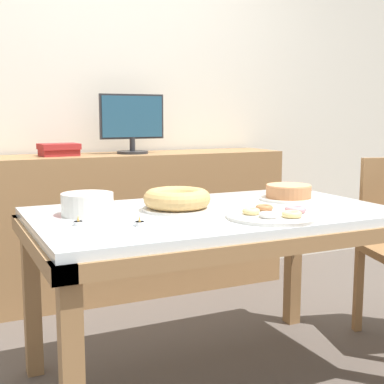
# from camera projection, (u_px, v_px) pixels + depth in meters

# --- Properties ---
(ground_plane) EXTENTS (12.00, 12.00, 0.00)m
(ground_plane) POSITION_uv_depth(u_px,v_px,m) (213.00, 379.00, 2.37)
(ground_plane) COLOR #564C44
(wall_back) EXTENTS (8.00, 0.10, 2.60)m
(wall_back) POSITION_uv_depth(u_px,v_px,m) (105.00, 94.00, 3.62)
(wall_back) COLOR silver
(wall_back) RESTS_ON ground
(dining_table) EXTENTS (1.54, 0.91, 0.76)m
(dining_table) POSITION_uv_depth(u_px,v_px,m) (214.00, 232.00, 2.28)
(dining_table) COLOR silver
(dining_table) RESTS_ON ground
(sideboard) EXTENTS (2.19, 0.44, 0.92)m
(sideboard) POSITION_uv_depth(u_px,v_px,m) (121.00, 224.00, 3.47)
(sideboard) COLOR olive
(sideboard) RESTS_ON ground
(computer_monitor) EXTENTS (0.42, 0.20, 0.38)m
(computer_monitor) POSITION_uv_depth(u_px,v_px,m) (132.00, 124.00, 3.41)
(computer_monitor) COLOR #262628
(computer_monitor) RESTS_ON sideboard
(book_stack) EXTENTS (0.24, 0.19, 0.07)m
(book_stack) POSITION_uv_depth(u_px,v_px,m) (59.00, 149.00, 3.24)
(book_stack) COLOR maroon
(book_stack) RESTS_ON sideboard
(cake_chocolate_round) EXTENTS (0.27, 0.27, 0.07)m
(cake_chocolate_round) POSITION_uv_depth(u_px,v_px,m) (289.00, 193.00, 2.54)
(cake_chocolate_round) COLOR silver
(cake_chocolate_round) RESTS_ON dining_table
(cake_golden_bundt) EXTENTS (0.29, 0.29, 0.09)m
(cake_golden_bundt) POSITION_uv_depth(u_px,v_px,m) (177.00, 200.00, 2.26)
(cake_golden_bundt) COLOR silver
(cake_golden_bundt) RESTS_ON dining_table
(pastry_platter) EXTENTS (0.38, 0.38, 0.04)m
(pastry_platter) POSITION_uv_depth(u_px,v_px,m) (275.00, 215.00, 2.10)
(pastry_platter) COLOR silver
(pastry_platter) RESTS_ON dining_table
(plate_stack) EXTENTS (0.21, 0.21, 0.09)m
(plate_stack) POSITION_uv_depth(u_px,v_px,m) (87.00, 204.00, 2.15)
(plate_stack) COLOR silver
(plate_stack) RESTS_ON dining_table
(tealight_left_edge) EXTENTS (0.04, 0.04, 0.04)m
(tealight_left_edge) POSITION_uv_depth(u_px,v_px,m) (105.00, 204.00, 2.37)
(tealight_left_edge) COLOR silver
(tealight_left_edge) RESTS_ON dining_table
(tealight_right_edge) EXTENTS (0.04, 0.04, 0.04)m
(tealight_right_edge) POSITION_uv_depth(u_px,v_px,m) (140.00, 223.00, 1.95)
(tealight_right_edge) COLOR silver
(tealight_right_edge) RESTS_ON dining_table
(tealight_centre) EXTENTS (0.04, 0.04, 0.04)m
(tealight_centre) POSITION_uv_depth(u_px,v_px,m) (78.00, 223.00, 1.95)
(tealight_centre) COLOR silver
(tealight_centre) RESTS_ON dining_table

